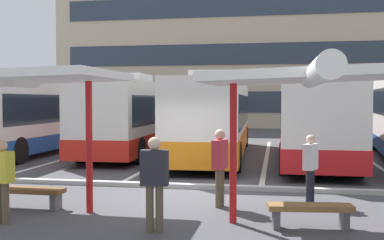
# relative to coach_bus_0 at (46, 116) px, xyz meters

# --- Properties ---
(ground_plane) EXTENTS (160.00, 160.00, 0.00)m
(ground_plane) POSITION_rel_coach_bus_0_xyz_m (8.08, -8.52, -1.61)
(ground_plane) COLOR #47474C
(terminal_building) EXTENTS (33.79, 12.45, 18.61)m
(terminal_building) POSITION_rel_coach_bus_0_xyz_m (8.11, 25.13, 6.33)
(terminal_building) COLOR #C6B293
(terminal_building) RESTS_ON ground
(coach_bus_0) EXTENTS (2.71, 11.99, 3.47)m
(coach_bus_0) POSITION_rel_coach_bus_0_xyz_m (0.00, 0.00, 0.00)
(coach_bus_0) COLOR silver
(coach_bus_0) RESTS_ON ground
(coach_bus_1) EXTENTS (2.70, 11.42, 3.44)m
(coach_bus_1) POSITION_rel_coach_bus_0_xyz_m (4.29, 0.50, -0.03)
(coach_bus_1) COLOR silver
(coach_bus_1) RESTS_ON ground
(coach_bus_2) EXTENTS (2.89, 11.69, 3.44)m
(coach_bus_2) POSITION_rel_coach_bus_0_xyz_m (7.91, -0.67, -0.05)
(coach_bus_2) COLOR silver
(coach_bus_2) RESTS_ON ground
(coach_bus_3) EXTENTS (2.65, 12.39, 3.47)m
(coach_bus_3) POSITION_rel_coach_bus_0_xyz_m (11.85, -0.56, -0.01)
(coach_bus_3) COLOR silver
(coach_bus_3) RESTS_ON ground
(lane_stripe_0) EXTENTS (0.16, 14.00, 0.01)m
(lane_stripe_0) POSITION_rel_coach_bus_0_xyz_m (-1.78, -0.75, -1.61)
(lane_stripe_0) COLOR white
(lane_stripe_0) RESTS_ON ground
(lane_stripe_1) EXTENTS (0.16, 14.00, 0.01)m
(lane_stripe_1) POSITION_rel_coach_bus_0_xyz_m (2.16, -0.75, -1.61)
(lane_stripe_1) COLOR white
(lane_stripe_1) RESTS_ON ground
(lane_stripe_2) EXTENTS (0.16, 14.00, 0.01)m
(lane_stripe_2) POSITION_rel_coach_bus_0_xyz_m (6.10, -0.75, -1.61)
(lane_stripe_2) COLOR white
(lane_stripe_2) RESTS_ON ground
(lane_stripe_3) EXTENTS (0.16, 14.00, 0.01)m
(lane_stripe_3) POSITION_rel_coach_bus_0_xyz_m (10.05, -0.75, -1.61)
(lane_stripe_3) COLOR white
(lane_stripe_3) RESTS_ON ground
(lane_stripe_4) EXTENTS (0.16, 14.00, 0.01)m
(lane_stripe_4) POSITION_rel_coach_bus_0_xyz_m (13.99, -0.75, -1.61)
(lane_stripe_4) COLOR white
(lane_stripe_4) RESTS_ON ground
(waiting_shelter_0) EXTENTS (4.20, 5.02, 2.98)m
(waiting_shelter_0) POSITION_rel_coach_bus_0_xyz_m (5.00, -11.08, 1.15)
(waiting_shelter_0) COLOR red
(waiting_shelter_0) RESTS_ON ground
(bench_0) EXTENTS (1.91, 0.46, 0.45)m
(bench_0) POSITION_rel_coach_bus_0_xyz_m (5.00, -10.71, -1.27)
(bench_0) COLOR brown
(bench_0) RESTS_ON ground
(waiting_shelter_1) EXTENTS (3.85, 4.83, 2.94)m
(waiting_shelter_1) POSITION_rel_coach_bus_0_xyz_m (11.06, -11.38, 1.11)
(waiting_shelter_1) COLOR red
(waiting_shelter_1) RESTS_ON ground
(bench_1) EXTENTS (1.57, 0.60, 0.45)m
(bench_1) POSITION_rel_coach_bus_0_xyz_m (11.06, -11.28, -1.28)
(bench_1) COLOR brown
(bench_1) RESTS_ON ground
(platform_kerb) EXTENTS (44.00, 0.24, 0.12)m
(platform_kerb) POSITION_rel_coach_bus_0_xyz_m (8.08, -7.82, -1.55)
(platform_kerb) COLOR #ADADA8
(platform_kerb) RESTS_ON ground
(waiting_passenger_0) EXTENTS (0.51, 0.36, 1.60)m
(waiting_passenger_0) POSITION_rel_coach_bus_0_xyz_m (5.33, -11.95, -0.70)
(waiting_passenger_0) COLOR brown
(waiting_passenger_0) RESTS_ON ground
(waiting_passenger_1) EXTENTS (0.51, 0.28, 1.70)m
(waiting_passenger_1) POSITION_rel_coach_bus_0_xyz_m (8.32, -12.00, -0.63)
(waiting_passenger_1) COLOR brown
(waiting_passenger_1) RESTS_ON ground
(waiting_passenger_2) EXTENTS (0.32, 0.53, 1.71)m
(waiting_passenger_2) POSITION_rel_coach_bus_0_xyz_m (9.22, -9.82, -0.62)
(waiting_passenger_2) COLOR brown
(waiting_passenger_2) RESTS_ON ground
(waiting_passenger_3) EXTENTS (0.38, 0.50, 1.57)m
(waiting_passenger_3) POSITION_rel_coach_bus_0_xyz_m (11.20, -9.13, -0.72)
(waiting_passenger_3) COLOR black
(waiting_passenger_3) RESTS_ON ground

